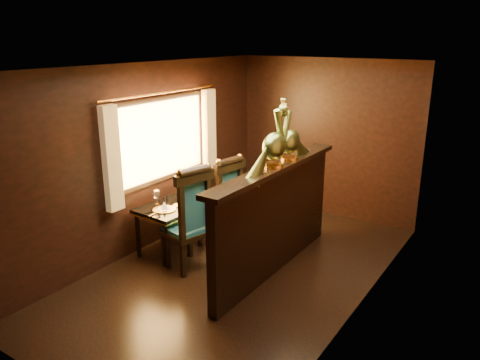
{
  "coord_description": "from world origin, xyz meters",
  "views": [
    {
      "loc": [
        2.89,
        -4.35,
        2.83
      ],
      "look_at": [
        -0.25,
        0.39,
        1.06
      ],
      "focal_mm": 35.0,
      "sensor_mm": 36.0,
      "label": 1
    }
  ],
  "objects_px": {
    "chair_right": "(226,201)",
    "chair_left": "(191,217)",
    "peacock_right": "(290,131)",
    "peacock_left": "(274,134)",
    "dining_table": "(179,208)"
  },
  "relations": [
    {
      "from": "chair_left",
      "to": "peacock_right",
      "type": "bearing_deg",
      "value": 60.26
    },
    {
      "from": "dining_table",
      "to": "peacock_left",
      "type": "distance_m",
      "value": 1.8
    },
    {
      "from": "peacock_left",
      "to": "chair_right",
      "type": "bearing_deg",
      "value": 164.96
    },
    {
      "from": "dining_table",
      "to": "chair_right",
      "type": "height_order",
      "value": "chair_right"
    },
    {
      "from": "dining_table",
      "to": "chair_left",
      "type": "xyz_separation_m",
      "value": [
        0.53,
        -0.38,
        0.12
      ]
    },
    {
      "from": "dining_table",
      "to": "peacock_right",
      "type": "xyz_separation_m",
      "value": [
        1.38,
        0.52,
        1.12
      ]
    },
    {
      "from": "dining_table",
      "to": "chair_right",
      "type": "relative_size",
      "value": 0.88
    },
    {
      "from": "chair_right",
      "to": "peacock_right",
      "type": "xyz_separation_m",
      "value": [
        0.85,
        0.16,
        1.02
      ]
    },
    {
      "from": "peacock_right",
      "to": "chair_left",
      "type": "bearing_deg",
      "value": -133.5
    },
    {
      "from": "dining_table",
      "to": "chair_right",
      "type": "distance_m",
      "value": 0.64
    },
    {
      "from": "dining_table",
      "to": "peacock_right",
      "type": "relative_size",
      "value": 1.64
    },
    {
      "from": "chair_left",
      "to": "peacock_left",
      "type": "height_order",
      "value": "peacock_left"
    },
    {
      "from": "dining_table",
      "to": "chair_left",
      "type": "bearing_deg",
      "value": -31.94
    },
    {
      "from": "chair_right",
      "to": "chair_left",
      "type": "bearing_deg",
      "value": -79.99
    },
    {
      "from": "peacock_left",
      "to": "peacock_right",
      "type": "distance_m",
      "value": 0.39
    }
  ]
}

